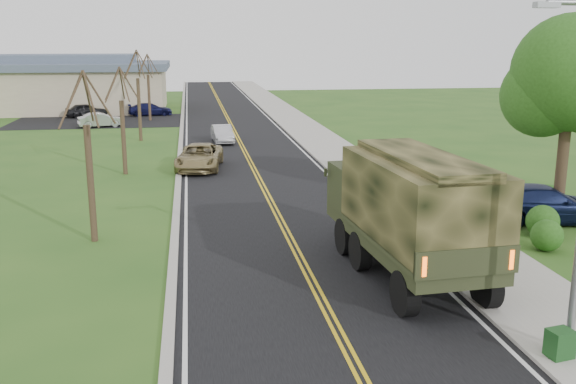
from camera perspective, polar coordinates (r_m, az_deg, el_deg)
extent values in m
plane|color=#2B531B|center=(15.11, 5.69, -14.58)|extent=(160.00, 160.00, 0.00)
cube|color=black|center=(53.49, -4.96, 5.72)|extent=(8.00, 120.00, 0.01)
cube|color=#9E998E|center=(53.91, -0.53, 5.89)|extent=(0.30, 120.00, 0.12)
cube|color=#9E998E|center=(54.18, 1.31, 5.91)|extent=(3.20, 120.00, 0.10)
cube|color=#9E998E|center=(53.37, -9.43, 5.62)|extent=(0.30, 120.00, 0.10)
cube|color=gray|center=(14.33, 22.01, 15.17)|extent=(0.50, 0.22, 0.12)
cylinder|color=#38281C|center=(27.46, 23.21, 2.74)|extent=(0.44, 0.44, 5.04)
sphere|color=#234D16|center=(27.11, 23.86, 9.67)|extent=(4.50, 4.50, 4.50)
sphere|color=#234D16|center=(27.18, 21.68, 7.96)|extent=(3.24, 3.24, 3.24)
cylinder|color=#38281C|center=(23.71, -17.13, 0.67)|extent=(0.24, 0.24, 4.20)
cylinder|color=#38281C|center=(23.32, -16.43, 8.06)|extent=(1.01, 0.33, 1.90)
cylinder|color=#38281C|center=(23.87, -17.33, 7.92)|extent=(0.13, 1.29, 1.74)
cylinder|color=#38281C|center=(23.51, -18.70, 7.94)|extent=(0.98, 0.43, 1.90)
cylinder|color=#38281C|center=(22.86, -18.78, 7.60)|extent=(0.79, 1.05, 1.77)
cylinder|color=#38281C|center=(22.82, -17.12, 7.90)|extent=(0.58, 0.90, 1.90)
cylinder|color=#38281C|center=(35.45, -14.42, 4.69)|extent=(0.24, 0.24, 3.96)
cylinder|color=#38281C|center=(35.24, -13.93, 9.34)|extent=(0.96, 0.32, 1.79)
cylinder|color=#38281C|center=(35.74, -14.54, 9.24)|extent=(0.12, 1.22, 1.65)
cylinder|color=#38281C|center=(35.37, -15.37, 9.27)|extent=(0.93, 0.41, 1.79)
cylinder|color=#38281C|center=(34.75, -15.36, 9.09)|extent=(0.75, 0.99, 1.67)
cylinder|color=#38281C|center=(34.75, -14.33, 9.27)|extent=(0.55, 0.85, 1.80)
cylinder|color=#38281C|center=(47.29, -13.07, 7.13)|extent=(0.24, 0.24, 4.44)
cylinder|color=#38281C|center=(47.17, -12.65, 11.04)|extent=(1.07, 0.35, 2.00)
cylinder|color=#38281C|center=(47.72, -13.17, 10.94)|extent=(0.13, 1.36, 1.84)
cylinder|color=#38281C|center=(47.30, -13.86, 10.98)|extent=(1.03, 0.46, 2.00)
cylinder|color=#38281C|center=(46.60, -13.83, 10.85)|extent=(0.83, 1.10, 1.87)
cylinder|color=#38281C|center=(46.61, -12.97, 11.00)|extent=(0.61, 0.95, 2.01)
cylinder|color=#38281C|center=(59.23, -12.24, 8.19)|extent=(0.24, 0.24, 4.08)
cylinder|color=#38281C|center=(59.15, -11.92, 11.06)|extent=(0.99, 0.33, 1.84)
cylinder|color=#38281C|center=(59.65, -12.31, 10.98)|extent=(0.13, 1.25, 1.69)
cylinder|color=#38281C|center=(59.25, -12.81, 11.02)|extent=(0.95, 0.42, 1.85)
cylinder|color=#38281C|center=(58.61, -12.78, 10.92)|extent=(0.77, 1.02, 1.72)
cylinder|color=#38281C|center=(58.64, -12.15, 11.03)|extent=(0.57, 0.88, 1.85)
cube|color=tan|center=(70.22, -19.20, 8.57)|extent=(20.00, 12.00, 4.20)
cube|color=#475466|center=(70.09, -19.36, 10.52)|extent=(21.00, 13.00, 0.70)
cube|color=#475466|center=(70.07, -19.40, 11.09)|extent=(14.00, 8.00, 0.90)
cube|color=black|center=(59.69, -15.03, 6.11)|extent=(18.00, 10.00, 0.02)
cylinder|color=black|center=(17.23, 10.36, -8.85)|extent=(0.48, 1.25, 1.23)
cylinder|color=black|center=(18.24, 17.21, -7.98)|extent=(0.48, 1.25, 1.23)
cylinder|color=black|center=(20.35, 6.44, -5.21)|extent=(0.48, 1.25, 1.23)
cylinder|color=black|center=(21.21, 12.46, -4.68)|extent=(0.48, 1.25, 1.23)
cylinder|color=black|center=(21.75, 5.10, -3.95)|extent=(0.48, 1.25, 1.23)
cylinder|color=black|center=(22.56, 10.79, -3.50)|extent=(0.48, 1.25, 1.23)
cube|color=#2D341C|center=(19.99, 10.29, -4.01)|extent=(3.22, 7.97, 0.39)
cube|color=#2D341C|center=(22.30, 7.57, 0.42)|extent=(2.82, 2.30, 1.56)
cube|color=black|center=(23.17, 6.73, 1.50)|extent=(2.45, 0.26, 0.78)
cube|color=#2D341C|center=(19.08, 11.43, -4.03)|extent=(3.20, 6.09, 0.17)
cube|color=black|center=(18.77, 11.59, -0.61)|extent=(3.20, 6.09, 2.23)
cube|color=black|center=(18.53, 11.76, 2.90)|extent=(2.20, 6.02, 0.28)
cube|color=#2D341C|center=(16.49, 15.65, -6.04)|extent=(2.79, 0.33, 0.72)
cube|color=#FF590C|center=(15.93, 12.03, -6.52)|extent=(0.11, 0.05, 0.50)
cube|color=#FF590C|center=(17.01, 19.25, -5.70)|extent=(0.11, 0.05, 0.50)
imported|color=#948353|center=(36.24, -7.88, 3.11)|extent=(2.98, 5.28, 1.39)
imported|color=silver|center=(45.60, -5.86, 5.15)|extent=(1.56, 3.80, 1.22)
imported|color=#0E1636|center=(27.28, 21.73, -1.00)|extent=(5.36, 2.66, 1.50)
cube|color=#18441A|center=(16.00, 23.01, -12.29)|extent=(0.62, 0.55, 0.65)
imported|color=black|center=(63.45, -17.48, 6.94)|extent=(4.10, 2.73, 1.30)
imported|color=#B3B3B8|center=(55.77, -16.31, 6.17)|extent=(3.89, 2.21, 1.21)
imported|color=#10123C|center=(63.35, -12.16, 7.20)|extent=(4.36, 2.26, 1.21)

